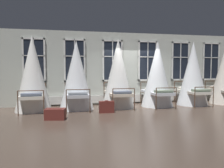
{
  "coord_description": "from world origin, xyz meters",
  "views": [
    {
      "loc": [
        -3.43,
        -9.56,
        1.68
      ],
      "look_at": [
        -1.13,
        0.08,
        1.0
      ],
      "focal_mm": 38.02,
      "sensor_mm": 36.0,
      "label": 1
    }
  ],
  "objects_px": {
    "suitcase_dark": "(107,107)",
    "travel_trunk": "(55,114)",
    "cot_first": "(33,74)",
    "cot_fifth": "(193,74)",
    "cot_second": "(76,76)",
    "cot_fourth": "(157,75)",
    "cot_third": "(118,74)"
  },
  "relations": [
    {
      "from": "cot_first",
      "to": "cot_third",
      "type": "xyz_separation_m",
      "value": [
        3.43,
        0.03,
        -0.01
      ]
    },
    {
      "from": "cot_third",
      "to": "cot_fifth",
      "type": "xyz_separation_m",
      "value": [
        3.49,
        -0.06,
        -0.02
      ]
    },
    {
      "from": "cot_first",
      "to": "cot_fourth",
      "type": "xyz_separation_m",
      "value": [
        5.19,
        -0.04,
        -0.04
      ]
    },
    {
      "from": "cot_second",
      "to": "cot_fifth",
      "type": "xyz_separation_m",
      "value": [
        5.24,
        -0.06,
        0.04
      ]
    },
    {
      "from": "cot_first",
      "to": "cot_second",
      "type": "relative_size",
      "value": 1.05
    },
    {
      "from": "cot_second",
      "to": "suitcase_dark",
      "type": "xyz_separation_m",
      "value": [
        1.01,
        -1.08,
        -1.13
      ]
    },
    {
      "from": "suitcase_dark",
      "to": "travel_trunk",
      "type": "relative_size",
      "value": 0.89
    },
    {
      "from": "cot_second",
      "to": "cot_fifth",
      "type": "distance_m",
      "value": 5.24
    },
    {
      "from": "cot_first",
      "to": "suitcase_dark",
      "type": "height_order",
      "value": "cot_first"
    },
    {
      "from": "cot_fourth",
      "to": "cot_fifth",
      "type": "xyz_separation_m",
      "value": [
        1.73,
        0.0,
        0.01
      ]
    },
    {
      "from": "cot_third",
      "to": "cot_fourth",
      "type": "distance_m",
      "value": 1.76
    },
    {
      "from": "cot_first",
      "to": "cot_fifth",
      "type": "height_order",
      "value": "cot_first"
    },
    {
      "from": "cot_second",
      "to": "suitcase_dark",
      "type": "bearing_deg",
      "value": -135.67
    },
    {
      "from": "cot_first",
      "to": "suitcase_dark",
      "type": "distance_m",
      "value": 3.14
    },
    {
      "from": "cot_third",
      "to": "cot_fourth",
      "type": "bearing_deg",
      "value": -91.41
    },
    {
      "from": "cot_second",
      "to": "travel_trunk",
      "type": "distance_m",
      "value": 2.32
    },
    {
      "from": "cot_fifth",
      "to": "travel_trunk",
      "type": "xyz_separation_m",
      "value": [
        -6.09,
        -1.74,
        -1.22
      ]
    },
    {
      "from": "cot_first",
      "to": "cot_second",
      "type": "xyz_separation_m",
      "value": [
        1.68,
        0.03,
        -0.07
      ]
    },
    {
      "from": "travel_trunk",
      "to": "suitcase_dark",
      "type": "bearing_deg",
      "value": 21.13
    },
    {
      "from": "cot_first",
      "to": "suitcase_dark",
      "type": "xyz_separation_m",
      "value": [
        2.7,
        -1.05,
        -1.21
      ]
    },
    {
      "from": "cot_third",
      "to": "cot_first",
      "type": "bearing_deg",
      "value": 91.29
    },
    {
      "from": "suitcase_dark",
      "to": "cot_first",
      "type": "bearing_deg",
      "value": 161.76
    },
    {
      "from": "suitcase_dark",
      "to": "travel_trunk",
      "type": "bearing_deg",
      "value": -155.77
    },
    {
      "from": "cot_third",
      "to": "travel_trunk",
      "type": "bearing_deg",
      "value": 125.57
    },
    {
      "from": "cot_first",
      "to": "cot_fourth",
      "type": "bearing_deg",
      "value": -90.43
    },
    {
      "from": "cot_first",
      "to": "suitcase_dark",
      "type": "relative_size",
      "value": 5.14
    },
    {
      "from": "travel_trunk",
      "to": "cot_first",
      "type": "bearing_deg",
      "value": 115.13
    },
    {
      "from": "cot_fifth",
      "to": "suitcase_dark",
      "type": "height_order",
      "value": "cot_fifth"
    },
    {
      "from": "cot_third",
      "to": "travel_trunk",
      "type": "height_order",
      "value": "cot_third"
    },
    {
      "from": "cot_third",
      "to": "suitcase_dark",
      "type": "relative_size",
      "value": 5.09
    },
    {
      "from": "suitcase_dark",
      "to": "travel_trunk",
      "type": "distance_m",
      "value": 2.0
    },
    {
      "from": "cot_third",
      "to": "cot_fourth",
      "type": "height_order",
      "value": "cot_third"
    }
  ]
}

